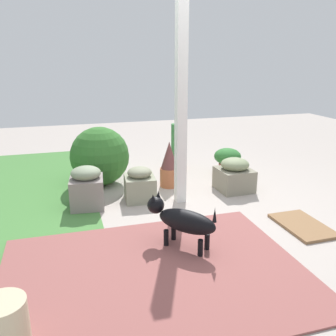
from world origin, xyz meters
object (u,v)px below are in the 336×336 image
object	(u,v)px
terracotta_pot_broad	(227,159)
terracotta_pot_spiky	(169,165)
dog	(182,220)
porch_pillar	(181,106)
stone_planter_far	(87,188)
round_shrub	(100,156)
ceramic_urn	(5,331)
stone_planter_nearest	(234,175)
terracotta_pot_tall	(175,152)
doormat	(303,225)
stone_planter_mid	(140,185)

from	to	relation	value
terracotta_pot_broad	terracotta_pot_spiky	world-z (taller)	terracotta_pot_spiky
terracotta_pot_spiky	terracotta_pot_broad	bearing A→B (deg)	-75.63
terracotta_pot_spiky	dog	distance (m)	1.65
porch_pillar	stone_planter_far	xyz separation A→B (m)	(0.13, 1.08, -0.90)
round_shrub	ceramic_urn	world-z (taller)	round_shrub
stone_planter_nearest	stone_planter_far	size ratio (longest dim) A/B	0.92
dog	ceramic_urn	distance (m)	1.65
stone_planter_far	terracotta_pot_tall	distance (m)	1.85
porch_pillar	round_shrub	xyz separation A→B (m)	(0.88, 0.85, -0.74)
porch_pillar	terracotta_pot_tall	bearing A→B (deg)	-14.96
dog	stone_planter_far	bearing A→B (deg)	31.81
dog	doormat	world-z (taller)	dog
dog	ceramic_urn	world-z (taller)	dog
stone_planter_far	terracotta_pot_tall	bearing A→B (deg)	-50.57
terracotta_pot_broad	stone_planter_mid	bearing A→B (deg)	113.05
porch_pillar	doormat	distance (m)	1.81
stone_planter_nearest	doormat	distance (m)	1.21
terracotta_pot_tall	doormat	size ratio (longest dim) A/B	1.06
porch_pillar	stone_planter_far	world-z (taller)	porch_pillar
porch_pillar	stone_planter_nearest	bearing A→B (deg)	-78.74
stone_planter_nearest	doormat	bearing A→B (deg)	-170.40
stone_planter_nearest	dog	bearing A→B (deg)	137.66
terracotta_pot_tall	dog	xyz separation A→B (m)	(-2.38, 0.68, 0.02)
round_shrub	terracotta_pot_spiky	xyz separation A→B (m)	(-0.34, -0.87, -0.10)
stone_planter_mid	dog	xyz separation A→B (m)	(-1.24, -0.12, 0.08)
ceramic_urn	doormat	bearing A→B (deg)	-69.76
terracotta_pot_spiky	doormat	xyz separation A→B (m)	(-1.56, -0.96, -0.27)
doormat	stone_planter_mid	bearing A→B (deg)	50.32
round_shrub	ceramic_urn	bearing A→B (deg)	163.67
stone_planter_nearest	terracotta_pot_tall	xyz separation A→B (m)	(1.15, 0.44, 0.05)
stone_planter_far	stone_planter_nearest	bearing A→B (deg)	-89.10
stone_planter_mid	dog	world-z (taller)	dog
ceramic_urn	stone_planter_nearest	bearing A→B (deg)	-48.83
dog	doormat	size ratio (longest dim) A/B	0.90
porch_pillar	terracotta_pot_tall	xyz separation A→B (m)	(1.30, -0.35, -0.88)
stone_planter_mid	terracotta_pot_tall	size ratio (longest dim) A/B	0.59
stone_planter_nearest	dog	distance (m)	1.67
terracotta_pot_tall	terracotta_pot_broad	distance (m)	0.82
porch_pillar	terracotta_pot_broad	xyz separation A→B (m)	(0.78, -0.98, -0.90)
porch_pillar	round_shrub	distance (m)	1.43
stone_planter_mid	dog	distance (m)	1.25
dog	stone_planter_nearest	bearing A→B (deg)	-42.34
terracotta_pot_spiky	dog	world-z (taller)	terracotta_pot_spiky
terracotta_pot_tall	doormat	world-z (taller)	terracotta_pot_tall
stone_planter_nearest	dog	xyz separation A→B (m)	(-1.23, 1.12, 0.07)
stone_planter_nearest	terracotta_pot_spiky	xyz separation A→B (m)	(0.38, 0.76, 0.09)
stone_planter_nearest	terracotta_pot_broad	distance (m)	0.66
terracotta_pot_broad	dog	distance (m)	2.27
round_shrub	dog	world-z (taller)	round_shrub
stone_planter_far	ceramic_urn	world-z (taller)	stone_planter_far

